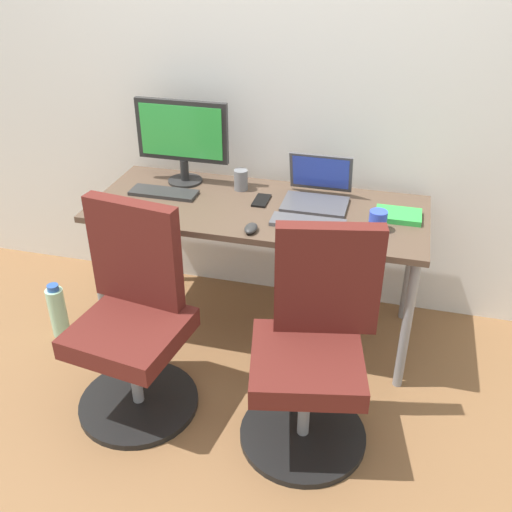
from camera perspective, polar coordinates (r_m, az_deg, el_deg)
name	(u,v)px	position (r m, az deg, el deg)	size (l,w,h in m)	color
ground_plane	(258,325)	(3.23, 0.22, -6.73)	(5.28, 5.28, 0.00)	brown
back_wall	(280,65)	(3.04, 2.29, 18.05)	(4.40, 0.04, 2.60)	white
desk	(259,218)	(2.88, 0.25, 3.67)	(1.61, 0.66, 0.72)	brown
office_chair_left	(134,322)	(2.61, -11.77, -6.30)	(0.54, 0.54, 0.94)	black
office_chair_right	(313,352)	(2.41, 5.52, -9.23)	(0.54, 0.54, 0.94)	black
water_bottle_on_floor	(58,311)	(3.26, -18.66, -5.10)	(0.09, 0.09, 0.31)	#A5D8B2
desktop_monitor	(182,136)	(3.05, -7.17, 11.46)	(0.48, 0.18, 0.43)	#262626
open_laptop	(317,191)	(2.90, 5.97, 6.27)	(0.31, 0.29, 0.22)	#4C4C51
keyboard_by_monitor	(164,193)	(3.01, -8.94, 6.09)	(0.34, 0.12, 0.02)	#2D2D2D
keyboard_by_laptop	(308,223)	(2.69, 5.06, 3.24)	(0.34, 0.12, 0.02)	#515156
mouse_by_monitor	(154,208)	(2.84, -9.89, 4.57)	(0.06, 0.10, 0.03)	#B7B7B7
mouse_by_laptop	(251,228)	(2.62, -0.50, 2.71)	(0.06, 0.10, 0.03)	#2D2D2D
coffee_mug	(378,221)	(2.67, 11.73, 3.38)	(0.08, 0.08, 0.09)	blue
pen_cup	(241,180)	(3.01, -1.48, 7.39)	(0.07, 0.07, 0.10)	slate
phone_near_monitor	(262,200)	(2.90, 0.55, 5.40)	(0.07, 0.14, 0.01)	black
notebook	(398,215)	(2.81, 13.63, 3.86)	(0.21, 0.15, 0.03)	green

